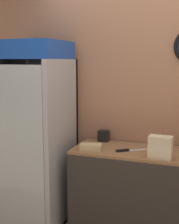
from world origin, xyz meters
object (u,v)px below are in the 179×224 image
object	(u,v)px
sandwich_stack_top	(161,140)
napkin_dispenser	(104,136)
chefs_knife	(127,150)
beverage_cooler	(38,125)
sandwich_stack_bottom	(160,155)
sandwich_stack_middle	(160,147)
sandwich_flat_left	(91,147)

from	to	relation	value
sandwich_stack_top	napkin_dispenser	bearing A→B (deg)	148.94
chefs_knife	napkin_dispenser	distance (m)	0.43
sandwich_stack_top	napkin_dispenser	xyz separation A→B (m)	(-0.65, 0.39, -0.11)
beverage_cooler	sandwich_stack_bottom	size ratio (longest dim) A/B	9.15
napkin_dispenser	sandwich_stack_middle	bearing A→B (deg)	-31.06
sandwich_stack_top	chefs_knife	size ratio (longest dim) A/B	0.77
sandwich_stack_bottom	sandwich_stack_middle	world-z (taller)	sandwich_stack_middle
sandwich_stack_bottom	chefs_knife	xyz separation A→B (m)	(-0.32, 0.12, -0.03)
sandwich_stack_top	sandwich_stack_bottom	bearing A→B (deg)	0.00
sandwich_stack_middle	napkin_dispenser	size ratio (longest dim) A/B	1.76
sandwich_stack_bottom	napkin_dispenser	distance (m)	0.76
sandwich_stack_bottom	napkin_dispenser	xyz separation A→B (m)	(-0.65, 0.39, 0.03)
sandwich_stack_top	sandwich_flat_left	world-z (taller)	sandwich_stack_top
sandwich_stack_middle	sandwich_stack_top	world-z (taller)	sandwich_stack_top
beverage_cooler	sandwich_stack_top	world-z (taller)	beverage_cooler
beverage_cooler	sandwich_stack_top	xyz separation A→B (m)	(1.30, -0.14, -0.01)
beverage_cooler	sandwich_stack_top	distance (m)	1.30
sandwich_stack_top	sandwich_flat_left	size ratio (longest dim) A/B	0.93
sandwich_stack_bottom	chefs_knife	world-z (taller)	sandwich_stack_bottom
beverage_cooler	sandwich_stack_top	bearing A→B (deg)	-6.26
sandwich_stack_middle	napkin_dispenser	xyz separation A→B (m)	(-0.65, 0.39, -0.04)
beverage_cooler	napkin_dispenser	distance (m)	0.70
sandwich_stack_bottom	sandwich_stack_middle	size ratio (longest dim) A/B	0.99
sandwich_flat_left	chefs_knife	world-z (taller)	sandwich_flat_left
beverage_cooler	napkin_dispenser	bearing A→B (deg)	20.91
sandwich_stack_top	napkin_dispenser	size ratio (longest dim) A/B	1.77
chefs_knife	sandwich_stack_middle	bearing A→B (deg)	-19.74
beverage_cooler	napkin_dispenser	xyz separation A→B (m)	(0.65, 0.25, -0.12)
beverage_cooler	sandwich_stack_middle	xyz separation A→B (m)	(1.30, -0.14, -0.08)
napkin_dispenser	sandwich_stack_bottom	bearing A→B (deg)	-31.06
beverage_cooler	sandwich_stack_bottom	xyz separation A→B (m)	(1.30, -0.14, -0.15)
sandwich_stack_bottom	napkin_dispenser	bearing A→B (deg)	148.94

